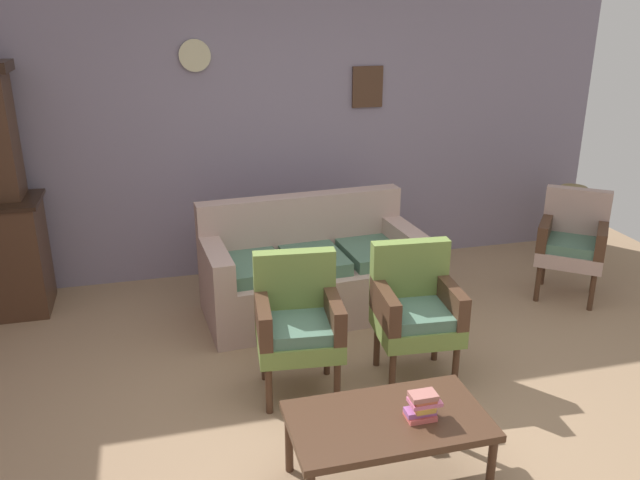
% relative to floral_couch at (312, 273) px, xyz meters
% --- Properties ---
extents(ground_plane, '(7.68, 7.68, 0.00)m').
position_rel_floral_couch_xyz_m(ground_plane, '(-0.14, -1.63, -0.33)').
color(ground_plane, '#997A5B').
extents(wall_back_with_decor, '(6.40, 0.09, 2.70)m').
position_rel_floral_couch_xyz_m(wall_back_with_decor, '(-0.14, 1.00, 1.02)').
color(wall_back_with_decor, gray).
rests_on(wall_back_with_decor, ground).
extents(floral_couch, '(1.75, 0.91, 0.90)m').
position_rel_floral_couch_xyz_m(floral_couch, '(0.00, 0.00, 0.00)').
color(floral_couch, tan).
rests_on(floral_couch, ground).
extents(armchair_near_couch_end, '(0.57, 0.54, 0.90)m').
position_rel_floral_couch_xyz_m(armchair_near_couch_end, '(-0.36, -1.08, 0.17)').
color(armchair_near_couch_end, olive).
rests_on(armchair_near_couch_end, ground).
extents(armchair_by_doorway, '(0.56, 0.53, 0.90)m').
position_rel_floral_couch_xyz_m(armchair_by_doorway, '(0.43, -1.10, 0.17)').
color(armchair_by_doorway, olive).
rests_on(armchair_by_doorway, ground).
extents(wingback_chair_by_fireplace, '(0.71, 0.71, 0.90)m').
position_rel_floral_couch_xyz_m(wingback_chair_by_fireplace, '(2.18, -0.26, 0.17)').
color(wingback_chair_by_fireplace, tan).
rests_on(wingback_chair_by_fireplace, ground).
extents(coffee_table, '(1.00, 0.56, 0.42)m').
position_rel_floral_couch_xyz_m(coffee_table, '(-0.12, -2.08, 0.05)').
color(coffee_table, '#472D1E').
rests_on(coffee_table, ground).
extents(book_stack_on_table, '(0.18, 0.11, 0.15)m').
position_rel_floral_couch_xyz_m(book_stack_on_table, '(0.04, -2.13, 0.16)').
color(book_stack_on_table, '#E5635F').
rests_on(book_stack_on_table, coffee_table).
extents(floor_vase_by_wall, '(0.24, 0.24, 0.71)m').
position_rel_floral_couch_xyz_m(floor_vase_by_wall, '(2.71, 0.52, 0.03)').
color(floor_vase_by_wall, olive).
rests_on(floor_vase_by_wall, ground).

